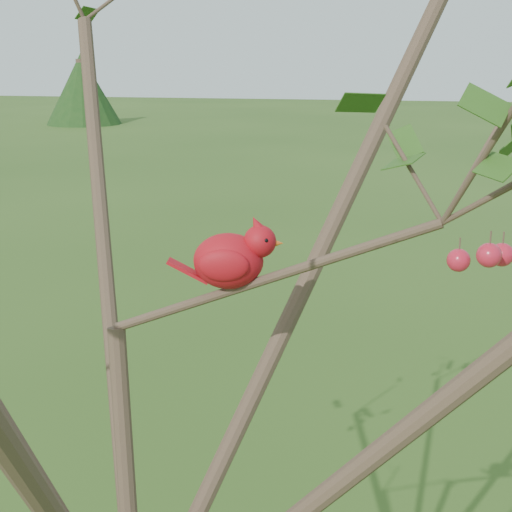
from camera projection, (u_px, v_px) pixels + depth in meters
The scene contains 3 objects.
crabapple_tree at pixel (124, 263), 1.21m from camera, with size 2.35×2.05×2.95m.
cardinal at pixel (232, 258), 1.29m from camera, with size 0.21×0.12×0.15m.
distant_trees at pixel (289, 84), 24.96m from camera, with size 39.66×15.23×3.27m.
Camera 1 is at (0.48, -1.12, 2.46)m, focal length 50.00 mm.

